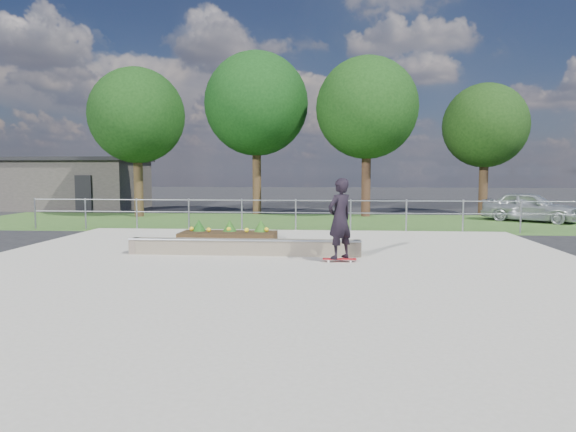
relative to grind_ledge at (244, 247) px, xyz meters
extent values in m
plane|color=black|center=(0.96, -1.79, -0.26)|extent=(120.00, 120.00, 0.00)
cube|color=#315522|center=(0.96, 9.21, -0.25)|extent=(30.00, 8.00, 0.02)
cube|color=#ABA597|center=(0.96, -1.79, -0.23)|extent=(15.00, 15.00, 0.06)
cylinder|color=gray|center=(-9.04, 5.71, 0.34)|extent=(0.06, 0.06, 1.20)
cylinder|color=gray|center=(-7.04, 5.71, 0.34)|extent=(0.06, 0.06, 1.20)
cylinder|color=gray|center=(-5.04, 5.71, 0.34)|extent=(0.06, 0.06, 1.20)
cylinder|color=gray|center=(-3.04, 5.71, 0.34)|extent=(0.06, 0.06, 1.20)
cylinder|color=#92959A|center=(-1.04, 5.71, 0.34)|extent=(0.06, 0.06, 1.20)
cylinder|color=#919499|center=(0.96, 5.71, 0.34)|extent=(0.06, 0.06, 1.20)
cylinder|color=gray|center=(2.96, 5.71, 0.34)|extent=(0.06, 0.06, 1.20)
cylinder|color=#96989E|center=(4.96, 5.71, 0.34)|extent=(0.06, 0.06, 1.20)
cylinder|color=#93969B|center=(6.96, 5.71, 0.34)|extent=(0.06, 0.06, 1.20)
cylinder|color=gray|center=(8.96, 5.71, 0.34)|extent=(0.06, 0.06, 1.20)
cylinder|color=#9B9FA3|center=(0.96, 5.71, 0.89)|extent=(20.00, 0.04, 0.04)
cylinder|color=gray|center=(0.96, 5.71, 0.44)|extent=(20.00, 0.04, 0.04)
cube|color=#33302D|center=(-13.04, 16.21, 1.14)|extent=(8.00, 5.00, 2.80)
cube|color=black|center=(-13.04, 16.21, 2.64)|extent=(8.40, 5.40, 0.20)
cube|color=black|center=(-11.04, 13.66, 0.74)|extent=(0.90, 0.10, 2.00)
cylinder|color=#352515|center=(-7.04, 11.21, 1.20)|extent=(0.44, 0.44, 2.93)
sphere|color=black|center=(-7.04, 11.21, 4.61)|extent=(4.55, 4.55, 4.55)
cylinder|color=#372416|center=(-1.54, 13.21, 1.42)|extent=(0.44, 0.44, 3.38)
sphere|color=black|center=(-1.54, 13.21, 5.36)|extent=(5.25, 5.25, 5.25)
cylinder|color=#321D14|center=(3.96, 12.21, 1.31)|extent=(0.44, 0.44, 3.15)
sphere|color=black|center=(3.96, 12.21, 4.99)|extent=(4.90, 4.90, 4.90)
cylinder|color=#311F13|center=(9.96, 13.71, 1.09)|extent=(0.44, 0.44, 2.70)
sphere|color=black|center=(9.96, 13.71, 4.24)|extent=(4.20, 4.20, 4.20)
cube|color=brown|center=(0.00, 0.00, 0.00)|extent=(6.00, 0.40, 0.40)
cylinder|color=#9B9FA4|center=(0.00, -0.20, 0.20)|extent=(6.00, 0.06, 0.06)
cube|color=brown|center=(-2.90, 0.00, 0.00)|extent=(0.15, 0.42, 0.40)
cube|color=brown|center=(2.90, 0.00, 0.00)|extent=(0.15, 0.42, 0.40)
cube|color=black|center=(-0.97, 2.78, -0.08)|extent=(3.00, 1.20, 0.25)
sphere|color=gold|center=(-2.17, 2.88, 0.13)|extent=(0.14, 0.14, 0.14)
sphere|color=yellow|center=(-1.57, 2.68, 0.13)|extent=(0.14, 0.14, 0.14)
sphere|color=yellow|center=(-0.97, 2.88, 0.13)|extent=(0.14, 0.14, 0.14)
sphere|color=yellow|center=(-0.37, 2.68, 0.13)|extent=(0.14, 0.14, 0.14)
sphere|color=yellow|center=(0.23, 2.88, 0.13)|extent=(0.14, 0.14, 0.14)
cone|color=#134012|center=(-1.97, 3.03, 0.23)|extent=(0.44, 0.44, 0.36)
cone|color=#1A4714|center=(-0.97, 3.03, 0.23)|extent=(0.44, 0.44, 0.36)
cone|color=#1E4D16|center=(0.03, 3.03, 0.23)|extent=(0.44, 0.44, 0.36)
cylinder|color=white|center=(2.18, -0.95, -0.18)|extent=(0.05, 0.03, 0.05)
cylinder|color=silver|center=(2.18, -0.77, -0.18)|extent=(0.05, 0.03, 0.05)
cylinder|color=silver|center=(2.70, -0.95, -0.18)|extent=(0.05, 0.03, 0.05)
cylinder|color=silver|center=(2.70, -0.77, -0.18)|extent=(0.05, 0.03, 0.05)
cylinder|color=#A5A4AA|center=(2.18, -0.86, -0.15)|extent=(0.02, 0.18, 0.02)
cylinder|color=gray|center=(2.70, -0.86, -0.15)|extent=(0.02, 0.18, 0.02)
cube|color=maroon|center=(2.44, -0.86, -0.13)|extent=(0.80, 0.21, 0.02)
imported|color=black|center=(2.44, -0.86, 0.83)|extent=(0.82, 0.81, 1.91)
imported|color=#AAB0B4|center=(10.95, 10.15, 0.40)|extent=(4.10, 3.52, 1.33)
camera|label=1|loc=(2.19, -13.00, 1.95)|focal=32.00mm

